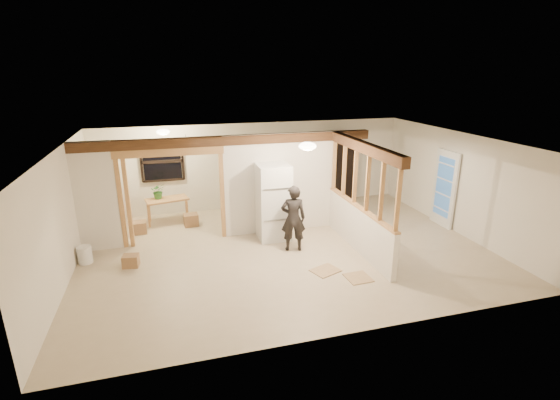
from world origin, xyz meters
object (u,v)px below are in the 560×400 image
object	(u,v)px
refrigerator	(273,202)
bookshelf	(338,170)
shop_vac	(111,212)
woman	(293,218)
work_table	(168,211)

from	to	relation	value
refrigerator	bookshelf	world-z (taller)	bookshelf
shop_vac	bookshelf	xyz separation A→B (m)	(6.58, 0.16, 0.70)
woman	bookshelf	bearing A→B (deg)	-116.40
shop_vac	work_table	bearing A→B (deg)	-12.31
shop_vac	bookshelf	bearing A→B (deg)	1.41
refrigerator	shop_vac	size ratio (longest dim) A/B	2.84
woman	refrigerator	bearing A→B (deg)	-61.02
refrigerator	work_table	world-z (taller)	refrigerator
refrigerator	woman	bearing A→B (deg)	-72.80
woman	shop_vac	distance (m)	5.10
work_table	shop_vac	distance (m)	1.50
woman	work_table	size ratio (longest dim) A/B	1.43
refrigerator	work_table	xyz separation A→B (m)	(-2.47, 1.76, -0.58)
woman	work_table	world-z (taller)	woman
woman	work_table	xyz separation A→B (m)	(-2.72, 2.56, -0.43)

